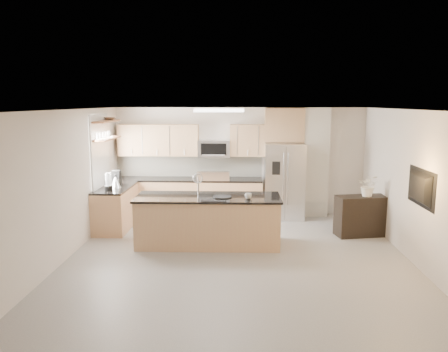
{
  "coord_description": "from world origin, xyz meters",
  "views": [
    {
      "loc": [
        0.06,
        -7.31,
        2.73
      ],
      "look_at": [
        -0.29,
        1.3,
        1.26
      ],
      "focal_mm": 35.0,
      "sensor_mm": 36.0,
      "label": 1
    }
  ],
  "objects_px": {
    "flower_vase": "(369,180)",
    "kettle": "(116,182)",
    "cup": "(248,196)",
    "platter": "(222,197)",
    "blender": "(108,183)",
    "island": "(208,220)",
    "bowl": "(110,118)",
    "range": "(214,197)",
    "credenza": "(361,216)",
    "coffee_maker": "(116,178)",
    "microwave": "(214,149)",
    "refrigerator": "(284,181)",
    "television": "(416,188)"
  },
  "relations": [
    {
      "from": "credenza",
      "to": "cup",
      "type": "relative_size",
      "value": 7.86
    },
    {
      "from": "blender",
      "to": "bowl",
      "type": "bearing_deg",
      "value": 101.74
    },
    {
      "from": "blender",
      "to": "flower_vase",
      "type": "relative_size",
      "value": 0.55
    },
    {
      "from": "range",
      "to": "bowl",
      "type": "distance_m",
      "value": 3.03
    },
    {
      "from": "platter",
      "to": "television",
      "type": "relative_size",
      "value": 0.33
    },
    {
      "from": "bowl",
      "to": "platter",
      "type": "bearing_deg",
      "value": -30.67
    },
    {
      "from": "platter",
      "to": "credenza",
      "type": "bearing_deg",
      "value": 15.39
    },
    {
      "from": "microwave",
      "to": "island",
      "type": "distance_m",
      "value": 2.52
    },
    {
      "from": "cup",
      "to": "blender",
      "type": "distance_m",
      "value": 2.97
    },
    {
      "from": "television",
      "to": "blender",
      "type": "bearing_deg",
      "value": 74.03
    },
    {
      "from": "range",
      "to": "island",
      "type": "distance_m",
      "value": 2.12
    },
    {
      "from": "blender",
      "to": "television",
      "type": "distance_m",
      "value": 5.82
    },
    {
      "from": "kettle",
      "to": "bowl",
      "type": "relative_size",
      "value": 0.79
    },
    {
      "from": "credenza",
      "to": "bowl",
      "type": "bearing_deg",
      "value": 160.93
    },
    {
      "from": "microwave",
      "to": "cup",
      "type": "xyz_separation_m",
      "value": [
        0.79,
        -2.43,
        -0.62
      ]
    },
    {
      "from": "platter",
      "to": "bowl",
      "type": "relative_size",
      "value": 0.99
    },
    {
      "from": "platter",
      "to": "kettle",
      "type": "xyz_separation_m",
      "value": [
        -2.32,
        1.0,
        0.08
      ]
    },
    {
      "from": "credenza",
      "to": "range",
      "type": "bearing_deg",
      "value": 144.41
    },
    {
      "from": "refrigerator",
      "to": "flower_vase",
      "type": "height_order",
      "value": "refrigerator"
    },
    {
      "from": "island",
      "to": "coffee_maker",
      "type": "relative_size",
      "value": 8.53
    },
    {
      "from": "island",
      "to": "platter",
      "type": "distance_m",
      "value": 0.56
    },
    {
      "from": "platter",
      "to": "flower_vase",
      "type": "height_order",
      "value": "flower_vase"
    },
    {
      "from": "platter",
      "to": "coffee_maker",
      "type": "relative_size",
      "value": 1.1
    },
    {
      "from": "platter",
      "to": "flower_vase",
      "type": "relative_size",
      "value": 0.53
    },
    {
      "from": "platter",
      "to": "coffee_maker",
      "type": "xyz_separation_m",
      "value": [
        -2.39,
        1.31,
        0.11
      ]
    },
    {
      "from": "island",
      "to": "bowl",
      "type": "bearing_deg",
      "value": 146.82
    },
    {
      "from": "range",
      "to": "kettle",
      "type": "distance_m",
      "value": 2.42
    },
    {
      "from": "cup",
      "to": "credenza",
      "type": "bearing_deg",
      "value": 20.94
    },
    {
      "from": "cup",
      "to": "flower_vase",
      "type": "distance_m",
      "value": 2.6
    },
    {
      "from": "flower_vase",
      "to": "kettle",
      "type": "bearing_deg",
      "value": 177.27
    },
    {
      "from": "bowl",
      "to": "range",
      "type": "bearing_deg",
      "value": 16.83
    },
    {
      "from": "kettle",
      "to": "island",
      "type": "bearing_deg",
      "value": -24.39
    },
    {
      "from": "credenza",
      "to": "kettle",
      "type": "height_order",
      "value": "kettle"
    },
    {
      "from": "microwave",
      "to": "island",
      "type": "height_order",
      "value": "microwave"
    },
    {
      "from": "credenza",
      "to": "refrigerator",
      "type": "bearing_deg",
      "value": 125.85
    },
    {
      "from": "credenza",
      "to": "bowl",
      "type": "distance_m",
      "value": 5.78
    },
    {
      "from": "kettle",
      "to": "bowl",
      "type": "bearing_deg",
      "value": 113.72
    },
    {
      "from": "cup",
      "to": "coffee_maker",
      "type": "height_order",
      "value": "coffee_maker"
    },
    {
      "from": "blender",
      "to": "flower_vase",
      "type": "xyz_separation_m",
      "value": [
        5.31,
        0.08,
        0.09
      ]
    },
    {
      "from": "range",
      "to": "coffee_maker",
      "type": "relative_size",
      "value": 3.51
    },
    {
      "from": "range",
      "to": "refrigerator",
      "type": "relative_size",
      "value": 0.64
    },
    {
      "from": "cup",
      "to": "platter",
      "type": "xyz_separation_m",
      "value": [
        -0.49,
        0.12,
        -0.04
      ]
    },
    {
      "from": "kettle",
      "to": "bowl",
      "type": "height_order",
      "value": "bowl"
    },
    {
      "from": "kettle",
      "to": "bowl",
      "type": "xyz_separation_m",
      "value": [
        -0.23,
        0.51,
        1.33
      ]
    },
    {
      "from": "platter",
      "to": "range",
      "type": "bearing_deg",
      "value": 97.74
    },
    {
      "from": "range",
      "to": "microwave",
      "type": "height_order",
      "value": "microwave"
    },
    {
      "from": "kettle",
      "to": "blender",
      "type": "bearing_deg",
      "value": -98.62
    },
    {
      "from": "blender",
      "to": "flower_vase",
      "type": "bearing_deg",
      "value": 0.86
    },
    {
      "from": "bowl",
      "to": "flower_vase",
      "type": "relative_size",
      "value": 0.54
    },
    {
      "from": "refrigerator",
      "to": "cup",
      "type": "relative_size",
      "value": 13.47
    }
  ]
}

